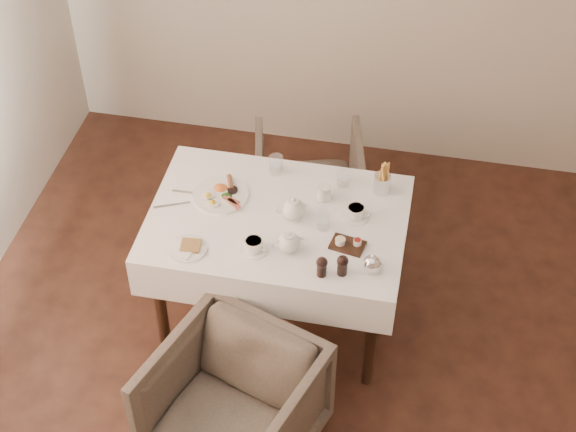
% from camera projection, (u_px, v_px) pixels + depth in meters
% --- Properties ---
extents(table, '(1.28, 0.88, 0.75)m').
position_uv_depth(table, '(277.00, 234.00, 4.45)').
color(table, black).
rests_on(table, ground).
extents(armchair_near, '(0.89, 0.90, 0.65)m').
position_uv_depth(armchair_near, '(233.00, 407.00, 4.08)').
color(armchair_near, '#4B3F37').
rests_on(armchair_near, ground).
extents(armchair_far, '(0.75, 0.76, 0.58)m').
position_uv_depth(armchair_far, '(309.00, 183.00, 5.25)').
color(armchair_far, '#4B3F37').
rests_on(armchair_far, ground).
extents(breakfast_plate, '(0.29, 0.29, 0.04)m').
position_uv_depth(breakfast_plate, '(221.00, 194.00, 4.48)').
color(breakfast_plate, white).
rests_on(breakfast_plate, table).
extents(side_plate, '(0.20, 0.19, 0.02)m').
position_uv_depth(side_plate, '(186.00, 248.00, 4.20)').
color(side_plate, white).
rests_on(side_plate, table).
extents(teapot_centre, '(0.19, 0.18, 0.13)m').
position_uv_depth(teapot_centre, '(293.00, 208.00, 4.33)').
color(teapot_centre, white).
rests_on(teapot_centre, table).
extents(teapot_front, '(0.19, 0.17, 0.12)m').
position_uv_depth(teapot_front, '(289.00, 241.00, 4.16)').
color(teapot_front, white).
rests_on(teapot_front, table).
extents(creamer, '(0.07, 0.07, 0.08)m').
position_uv_depth(creamer, '(324.00, 192.00, 4.44)').
color(creamer, white).
rests_on(creamer, table).
extents(teacup_near, '(0.13, 0.13, 0.07)m').
position_uv_depth(teacup_near, '(254.00, 246.00, 4.19)').
color(teacup_near, white).
rests_on(teacup_near, table).
extents(teacup_far, '(0.14, 0.14, 0.07)m').
position_uv_depth(teacup_far, '(356.00, 213.00, 4.35)').
color(teacup_far, white).
rests_on(teacup_far, table).
extents(glass_left, '(0.09, 0.09, 0.10)m').
position_uv_depth(glass_left, '(276.00, 165.00, 4.58)').
color(glass_left, silver).
rests_on(glass_left, table).
extents(glass_mid, '(0.08, 0.08, 0.09)m').
position_uv_depth(glass_mid, '(324.00, 221.00, 4.29)').
color(glass_mid, silver).
rests_on(glass_mid, table).
extents(glass_right, '(0.07, 0.07, 0.09)m').
position_uv_depth(glass_right, '(343.00, 178.00, 4.51)').
color(glass_right, silver).
rests_on(glass_right, table).
extents(condiment_board, '(0.18, 0.14, 0.04)m').
position_uv_depth(condiment_board, '(347.00, 244.00, 4.22)').
color(condiment_board, black).
rests_on(condiment_board, table).
extents(pepper_mill_left, '(0.05, 0.05, 0.11)m').
position_uv_depth(pepper_mill_left, '(322.00, 267.00, 4.06)').
color(pepper_mill_left, black).
rests_on(pepper_mill_left, table).
extents(pepper_mill_right, '(0.07, 0.07, 0.11)m').
position_uv_depth(pepper_mill_right, '(342.00, 265.00, 4.06)').
color(pepper_mill_right, black).
rests_on(pepper_mill_right, table).
extents(silver_pot, '(0.12, 0.11, 0.11)m').
position_uv_depth(silver_pot, '(372.00, 263.00, 4.07)').
color(silver_pot, white).
rests_on(silver_pot, table).
extents(fries_cup, '(0.09, 0.09, 0.19)m').
position_uv_depth(fries_cup, '(383.00, 179.00, 4.45)').
color(fries_cup, silver).
rests_on(fries_cup, table).
extents(cutlery_fork, '(0.18, 0.02, 0.00)m').
position_uv_depth(cutlery_fork, '(190.00, 193.00, 4.50)').
color(cutlery_fork, silver).
rests_on(cutlery_fork, table).
extents(cutlery_knife, '(0.18, 0.09, 0.00)m').
position_uv_depth(cutlery_knife, '(172.00, 205.00, 4.43)').
color(cutlery_knife, silver).
rests_on(cutlery_knife, table).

